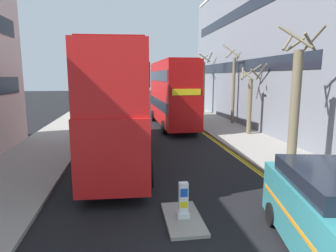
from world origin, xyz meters
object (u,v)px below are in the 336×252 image
Objects in this scene: keep_left_bollard at (183,201)px; double_decker_bus_oncoming at (172,92)px; taxi_minivan at (333,218)px; double_decker_bus_away at (120,104)px.

double_decker_bus_oncoming is at bearing 82.08° from keep_left_bollard.
keep_left_bollard is 3.94m from taxi_minivan.
double_decker_bus_away is at bearing -111.94° from double_decker_bus_oncoming.
taxi_minivan is at bearing -60.02° from double_decker_bus_away.
double_decker_bus_away is at bearing 119.98° from taxi_minivan.
double_decker_bus_oncoming is (2.34, 16.84, 2.42)m from keep_left_bollard.
double_decker_bus_oncoming reaches higher than taxi_minivan.
taxi_minivan is (3.10, -2.38, 0.46)m from keep_left_bollard.
double_decker_bus_away reaches higher than keep_left_bollard.
keep_left_bollard is 0.10× the size of double_decker_bus_oncoming.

